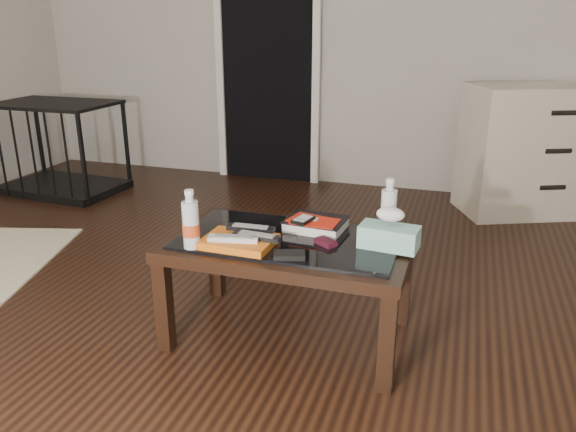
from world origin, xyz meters
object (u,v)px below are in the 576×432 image
(water_bottle_left, at_px, (191,219))
(dresser, at_px, (552,150))
(textbook, at_px, (316,224))
(tissue_box, at_px, (389,237))
(water_bottle_right, at_px, (389,206))
(coffee_table, at_px, (289,252))
(pet_crate, at_px, (61,163))

(water_bottle_left, bearing_deg, dresser, 56.64)
(dresser, distance_m, textbook, 2.36)
(textbook, bearing_deg, tissue_box, -14.16)
(dresser, height_order, textbook, dresser)
(textbook, bearing_deg, dresser, 65.02)
(water_bottle_right, relative_size, tissue_box, 1.03)
(coffee_table, height_order, pet_crate, pet_crate)
(coffee_table, height_order, dresser, dresser)
(dresser, bearing_deg, coffee_table, -142.82)
(textbook, height_order, tissue_box, tissue_box)
(dresser, height_order, pet_crate, dresser)
(dresser, relative_size, water_bottle_right, 5.46)
(pet_crate, bearing_deg, tissue_box, -24.25)
(water_bottle_right, bearing_deg, coffee_table, -154.76)
(coffee_table, xyz_separation_m, water_bottle_right, (0.38, 0.18, 0.18))
(textbook, height_order, water_bottle_right, water_bottle_right)
(coffee_table, xyz_separation_m, pet_crate, (-2.40, 1.54, -0.17))
(water_bottle_right, bearing_deg, pet_crate, 153.90)
(pet_crate, xyz_separation_m, water_bottle_left, (2.07, -1.76, 0.35))
(pet_crate, distance_m, water_bottle_left, 2.74)
(coffee_table, distance_m, water_bottle_right, 0.46)
(pet_crate, height_order, tissue_box, pet_crate)
(coffee_table, distance_m, dresser, 2.52)
(pet_crate, relative_size, water_bottle_left, 3.96)
(coffee_table, height_order, water_bottle_left, water_bottle_left)
(pet_crate, bearing_deg, coffee_table, -28.51)
(coffee_table, bearing_deg, pet_crate, 147.28)
(coffee_table, xyz_separation_m, tissue_box, (0.41, 0.02, 0.11))
(water_bottle_left, relative_size, water_bottle_right, 1.00)
(dresser, height_order, tissue_box, dresser)
(pet_crate, relative_size, textbook, 3.77)
(pet_crate, xyz_separation_m, tissue_box, (2.81, -1.52, 0.28))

